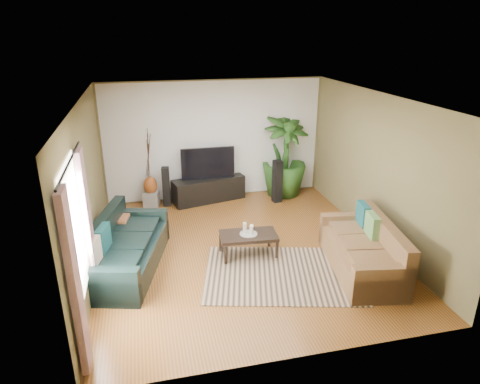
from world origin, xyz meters
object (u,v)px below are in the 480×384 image
object	(u,v)px
speaker_right	(277,181)
potted_plant	(284,156)
tv_stand	(209,189)
vase	(150,185)
television	(208,163)
sofa_left	(126,245)
sofa_right	(362,247)
speaker_left	(166,187)
pedestal	(152,199)
side_table	(115,229)
coffee_table	(248,244)

from	to	relation	value
speaker_right	potted_plant	bearing A→B (deg)	46.62
tv_stand	vase	bearing A→B (deg)	166.48
television	vase	bearing A→B (deg)	180.00
potted_plant	sofa_left	bearing A→B (deg)	-143.60
sofa_right	speaker_left	size ratio (longest dim) A/B	2.23
sofa_right	speaker_left	world-z (taller)	speaker_left
television	pedestal	world-z (taller)	television
speaker_left	speaker_right	xyz separation A→B (m)	(2.47, -0.35, 0.04)
vase	side_table	bearing A→B (deg)	-112.39
sofa_right	side_table	size ratio (longest dim) A/B	3.45
coffee_table	speaker_left	bearing A→B (deg)	119.64
vase	potted_plant	bearing A→B (deg)	0.00
television	speaker_left	size ratio (longest dim) A/B	1.35
sofa_left	vase	world-z (taller)	sofa_left
television	speaker_right	bearing A→B (deg)	-15.68
coffee_table	potted_plant	world-z (taller)	potted_plant
sofa_left	tv_stand	distance (m)	3.19
sofa_left	coffee_table	size ratio (longest dim) A/B	2.28
sofa_left	tv_stand	size ratio (longest dim) A/B	1.36
tv_stand	side_table	size ratio (longest dim) A/B	2.85
sofa_right	television	size ratio (longest dim) A/B	1.65
speaker_left	speaker_right	distance (m)	2.49
tv_stand	potted_plant	world-z (taller)	potted_plant
coffee_table	speaker_right	distance (m)	2.58
potted_plant	speaker_left	bearing A→B (deg)	-178.48
speaker_left	vase	distance (m)	0.35
television	speaker_right	world-z (taller)	television
speaker_right	pedestal	size ratio (longest dim) A/B	3.01
sofa_right	vase	distance (m)	4.82
sofa_left	television	xyz separation A→B (m)	(1.79, 2.64, 0.48)
television	potted_plant	size ratio (longest dim) A/B	0.64
sofa_left	vase	distance (m)	2.69
sofa_left	speaker_right	world-z (taller)	speaker_right
speaker_left	vase	xyz separation A→B (m)	(-0.34, 0.07, 0.03)
television	side_table	size ratio (longest dim) A/B	2.09
side_table	television	bearing A→B (deg)	40.59
coffee_table	tv_stand	distance (m)	2.69
coffee_table	tv_stand	xyz separation A→B (m)	(-0.27, 2.67, 0.07)
sofa_right	tv_stand	world-z (taller)	sofa_right
sofa_right	coffee_table	world-z (taller)	sofa_right
sofa_left	speaker_left	size ratio (longest dim) A/B	2.51
speaker_right	potted_plant	distance (m)	0.69
tv_stand	television	distance (m)	0.63
tv_stand	pedestal	size ratio (longest dim) A/B	5.05
sofa_left	coffee_table	world-z (taller)	sofa_left
television	vase	distance (m)	1.37
sofa_left	coffee_table	bearing A→B (deg)	-75.90
vase	sofa_right	bearing A→B (deg)	-47.82
tv_stand	side_table	xyz separation A→B (m)	(-2.00, -1.72, 0.01)
potted_plant	vase	world-z (taller)	potted_plant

